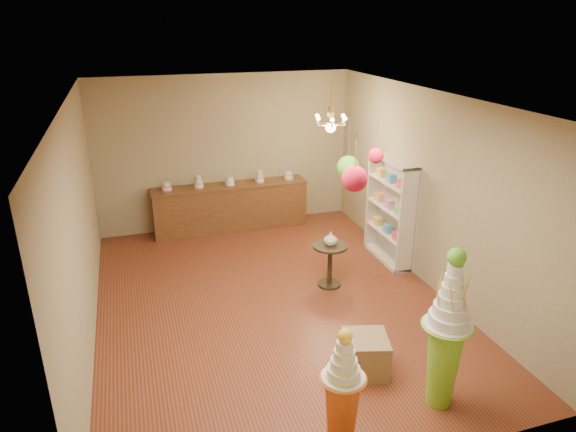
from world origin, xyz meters
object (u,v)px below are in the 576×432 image
object	(u,v)px
pedestal_green	(445,345)
sideboard	(231,206)
pedestal_orange	(342,401)
round_table	(330,259)

from	to	relation	value
pedestal_green	sideboard	bearing A→B (deg)	101.79
pedestal_orange	sideboard	xyz separation A→B (m)	(0.11, 5.82, -0.06)
pedestal_green	pedestal_orange	bearing A→B (deg)	-169.35
pedestal_green	sideboard	world-z (taller)	pedestal_green
sideboard	round_table	bearing A→B (deg)	-70.04
pedestal_green	pedestal_orange	xyz separation A→B (m)	(-1.27, -0.24, -0.21)
pedestal_orange	pedestal_green	bearing A→B (deg)	10.65
pedestal_orange	sideboard	size ratio (longest dim) A/B	0.44
round_table	sideboard	bearing A→B (deg)	109.96
pedestal_orange	sideboard	world-z (taller)	pedestal_orange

